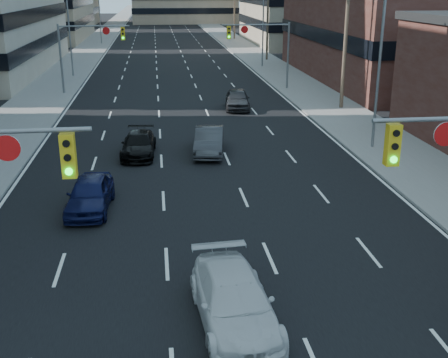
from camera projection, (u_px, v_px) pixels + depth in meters
road_surface at (162, 27)px, 130.21m from camera, size 18.00×300.00×0.02m
sidewalk_left at (112, 27)px, 128.88m from camera, size 5.00×300.00×0.15m
sidewalk_right at (211, 26)px, 131.50m from camera, size 5.00×300.00×0.15m
storefront_right_mid at (413, 33)px, 56.40m from camera, size 20.00×30.00×9.00m
signal_far_left at (87, 44)px, 48.17m from camera, size 6.09×0.33×6.00m
signal_far_right at (263, 42)px, 49.91m from camera, size 6.09×0.33×6.00m
utility_pole_block at (346, 32)px, 41.50m from camera, size 2.20×0.28×11.00m
utility_pole_midblock at (268, 14)px, 69.66m from camera, size 2.20×0.28×11.00m
utility_pole_distant at (235, 6)px, 97.81m from camera, size 2.20×0.28×11.00m
streetlight_left_mid at (71, 27)px, 57.01m from camera, size 2.03×0.22×9.00m
streetlight_left_far at (100, 12)px, 89.85m from camera, size 2.03×0.22×9.00m
streetlight_right_near at (377, 62)px, 31.21m from camera, size 2.03×0.22×9.00m
streetlight_right_far at (262, 23)px, 64.05m from camera, size 2.03×0.22×9.00m
white_van at (234, 301)px, 15.64m from camera, size 2.39×5.12×1.45m
sedan_blue at (90, 194)px, 23.67m from camera, size 1.97×4.36×1.45m
sedan_grey_center at (209, 141)px, 31.71m from camera, size 2.15×4.64×1.47m
sedan_black_far at (139, 144)px, 31.37m from camera, size 2.04×4.52×1.29m
sedan_grey_right at (237, 99)px, 43.29m from camera, size 2.28×4.67×1.53m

